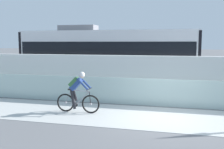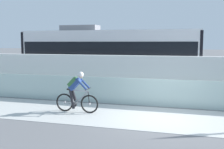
% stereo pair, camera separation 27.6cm
% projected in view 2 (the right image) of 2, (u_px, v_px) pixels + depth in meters
% --- Properties ---
extents(ground_plane, '(200.00, 200.00, 0.00)m').
position_uv_depth(ground_plane, '(163.00, 119.00, 9.82)').
color(ground_plane, slate).
extents(bike_path_deck, '(32.00, 3.20, 0.01)m').
position_uv_depth(bike_path_deck, '(163.00, 118.00, 9.82)').
color(bike_path_deck, beige).
rests_on(bike_path_deck, ground).
extents(glass_parapet, '(32.00, 0.05, 1.18)m').
position_uv_depth(glass_parapet, '(167.00, 93.00, 11.52)').
color(glass_parapet, '#ADC6C1').
rests_on(glass_parapet, ground).
extents(concrete_barrier_wall, '(32.00, 0.36, 2.08)m').
position_uv_depth(concrete_barrier_wall, '(170.00, 77.00, 13.19)').
color(concrete_barrier_wall, white).
rests_on(concrete_barrier_wall, ground).
extents(tram_rail_near, '(32.00, 0.08, 0.01)m').
position_uv_depth(tram_rail_near, '(173.00, 90.00, 15.68)').
color(tram_rail_near, '#595654').
rests_on(tram_rail_near, ground).
extents(tram_rail_far, '(32.00, 0.08, 0.01)m').
position_uv_depth(tram_rail_far, '(174.00, 86.00, 17.05)').
color(tram_rail_far, '#595654').
rests_on(tram_rail_far, ground).
extents(tram, '(11.06, 2.54, 3.81)m').
position_uv_depth(tram, '(109.00, 56.00, 17.22)').
color(tram, silver).
rests_on(tram, ground).
extents(cyclist_on_bike, '(1.77, 0.58, 1.61)m').
position_uv_depth(cyclist_on_bike, '(76.00, 92.00, 10.62)').
color(cyclist_on_bike, black).
rests_on(cyclist_on_bike, ground).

